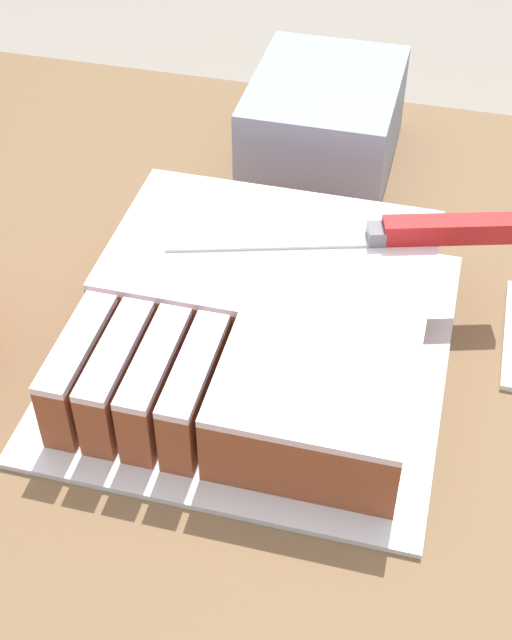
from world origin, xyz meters
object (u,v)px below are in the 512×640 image
cake (261,318)px  cake_board (256,351)px  knife (415,232)px  storage_box (324,122)px

cake → cake_board: bearing=-132.8°
knife → storage_box: bearing=-76.9°
cake → knife: knife is taller
cake_board → cake: size_ratio=1.16×
cake_board → storage_box: 0.34m
cake_board → storage_box: (-0.00, 0.33, 0.05)m
cake → storage_box: 0.33m
cake_board → knife: 0.19m
knife → cake: bearing=23.2°
knife → storage_box: size_ratio=1.53×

